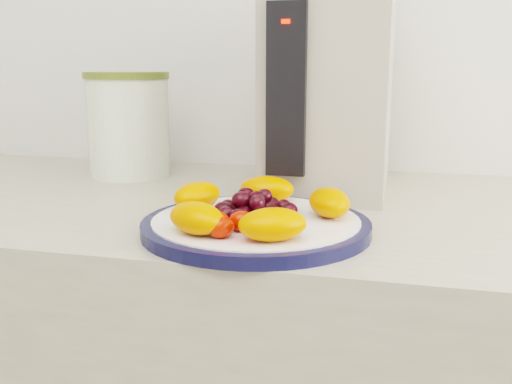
# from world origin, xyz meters

# --- Properties ---
(plate_rim) EXTENTS (0.28, 0.28, 0.01)m
(plate_rim) POSITION_xyz_m (0.06, 1.03, 0.91)
(plate_rim) COLOR black
(plate_rim) RESTS_ON counter
(plate_face) EXTENTS (0.25, 0.25, 0.02)m
(plate_face) POSITION_xyz_m (0.06, 1.03, 0.91)
(plate_face) COLOR white
(plate_face) RESTS_ON counter
(canister) EXTENTS (0.19, 0.19, 0.18)m
(canister) POSITION_xyz_m (-0.26, 1.34, 0.99)
(canister) COLOR #507014
(canister) RESTS_ON counter
(canister_lid) EXTENTS (0.20, 0.20, 0.01)m
(canister_lid) POSITION_xyz_m (-0.26, 1.34, 1.08)
(canister_lid) COLOR #5C6724
(canister_lid) RESTS_ON canister
(appliance_body) EXTENTS (0.18, 0.26, 0.32)m
(appliance_body) POSITION_xyz_m (0.11, 1.30, 1.06)
(appliance_body) COLOR #A59D8D
(appliance_body) RESTS_ON counter
(appliance_panel) EXTENTS (0.05, 0.02, 0.24)m
(appliance_panel) POSITION_xyz_m (0.07, 1.17, 1.06)
(appliance_panel) COLOR black
(appliance_panel) RESTS_ON appliance_body
(appliance_led) EXTENTS (0.01, 0.01, 0.01)m
(appliance_led) POSITION_xyz_m (0.07, 1.16, 1.16)
(appliance_led) COLOR #FF0C05
(appliance_led) RESTS_ON appliance_panel
(fruit_plate) EXTENTS (0.24, 0.24, 0.04)m
(fruit_plate) POSITION_xyz_m (0.05, 1.02, 0.93)
(fruit_plate) COLOR #FF6100
(fruit_plate) RESTS_ON plate_face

